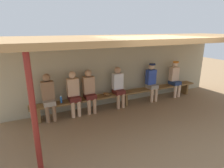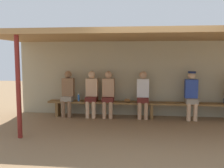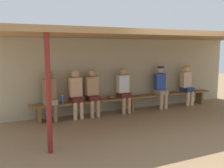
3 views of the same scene
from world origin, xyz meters
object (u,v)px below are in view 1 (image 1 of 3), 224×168
support_post (34,118)px  water_bottle_green (61,99)px  player_rightmost (89,90)px  player_near_post (175,77)px  baseball_glove_tan (106,94)px  player_middle (74,92)px  bench (125,94)px  player_in_red (118,85)px  player_in_blue (48,95)px  player_in_white (152,80)px

support_post → water_bottle_green: support_post is taller
player_rightmost → water_bottle_green: size_ratio=6.17×
player_near_post → baseball_glove_tan: player_near_post is taller
player_rightmost → player_middle: 0.49m
bench → player_rightmost: (-1.24, 0.00, 0.34)m
bench → player_in_red: player_in_red is taller
player_rightmost → water_bottle_green: player_rightmost is taller
support_post → player_in_blue: size_ratio=1.65×
baseball_glove_tan → water_bottle_green: bearing=-113.0°
player_in_white → water_bottle_green: 3.20m
player_in_white → water_bottle_green: player_in_white is taller
baseball_glove_tan → player_in_blue: bearing=-113.9°
player_rightmost → player_in_blue: bearing=180.0°
water_bottle_green → player_in_white: bearing=0.5°
player_in_white → water_bottle_green: size_ratio=6.21×
water_bottle_green → support_post: bearing=-110.7°
water_bottle_green → baseball_glove_tan: 1.42m
player_in_white → player_in_red: size_ratio=1.01×
bench → player_in_red: bearing=179.3°
player_in_red → baseball_glove_tan: player_in_red is taller
player_in_white → player_near_post: (1.08, 0.00, 0.00)m
bench → player_in_blue: 2.47m
player_in_blue → baseball_glove_tan: 1.77m
bench → baseball_glove_tan: (-0.69, -0.02, 0.12)m
player_rightmost → baseball_glove_tan: bearing=-2.0°
baseball_glove_tan → player_rightmost: bearing=-115.2°
baseball_glove_tan → player_near_post: bearing=67.1°
baseball_glove_tan → player_in_red: bearing=69.2°
player_in_blue → player_in_red: bearing=0.0°
player_rightmost → player_near_post: bearing=0.0°
player_near_post → player_in_white: bearing=180.0°
player_middle → player_in_red: same height
player_near_post → player_in_blue: (-4.61, -0.00, -0.02)m
bench → player_in_white: player_in_white is taller
player_near_post → player_in_red: bearing=-180.0°
player_in_red → player_near_post: bearing=0.0°
player_in_red → water_bottle_green: 1.87m
player_in_white → player_middle: player_in_white is taller
support_post → bench: support_post is taller
player_rightmost → bench: bearing=-0.1°
player_in_blue → water_bottle_green: size_ratio=6.17×
player_rightmost → baseball_glove_tan: player_rightmost is taller
bench → baseball_glove_tan: bearing=-178.7°
player_middle → baseball_glove_tan: size_ratio=5.56×
player_in_red → water_bottle_green: (-1.86, -0.03, -0.17)m
player_middle → baseball_glove_tan: bearing=-1.0°
player_in_white → bench: bearing=-179.8°
player_rightmost → water_bottle_green: bearing=-178.3°
player_near_post → player_rightmost: bearing=-180.0°
player_near_post → player_rightmost: size_ratio=1.01×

